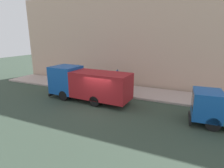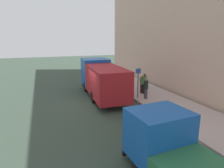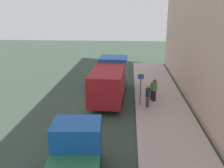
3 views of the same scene
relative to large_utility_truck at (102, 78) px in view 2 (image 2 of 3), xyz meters
name	(u,v)px [view 2 (image 2 of 3)]	position (x,y,z in m)	size (l,w,h in m)	color
ground	(97,104)	(-0.94, -1.64, -1.59)	(80.00, 80.00, 0.00)	#314033
sidewalk	(153,96)	(4.00, -1.64, -1.50)	(3.88, 30.00, 0.18)	#B59F97
building_facade	(182,34)	(6.44, -1.64, 3.58)	(0.50, 30.00, 10.35)	#C9A58E
large_utility_truck	(102,78)	(0.00, 0.00, 0.00)	(2.67, 7.79, 2.96)	#144CA3
small_flatbed_truck	(183,160)	(-0.63, -10.81, -0.53)	(2.51, 5.76, 2.27)	#144C9D
pedestrian_walking	(144,83)	(3.51, -0.91, -0.50)	(0.51, 0.51, 1.75)	black
pedestrian_standing	(146,88)	(2.92, -2.22, -0.55)	(0.41, 0.41, 1.64)	#423F4D
pedestrian_third	(142,84)	(3.40, -0.69, -0.60)	(0.54, 0.54, 1.56)	black
street_sign_post	(138,80)	(2.39, -1.86, 0.02)	(0.44, 0.08, 2.42)	#4C5156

